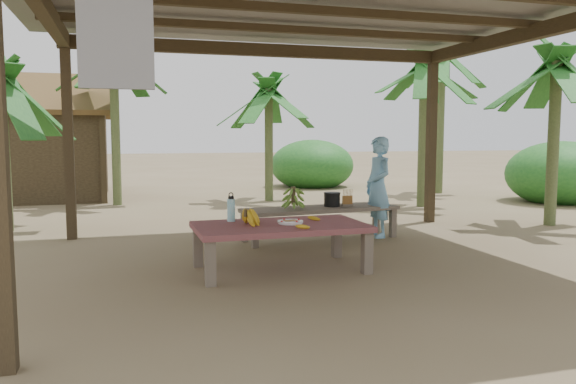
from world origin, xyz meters
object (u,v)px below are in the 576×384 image
object	(u,v)px
ripe_banana_bunch	(246,217)
work_table	(280,230)
cooking_pot	(332,200)
woman	(378,187)
water_flask	(231,209)
bench	(320,211)
plate	(290,222)

from	to	relation	value
ripe_banana_bunch	work_table	bearing A→B (deg)	-5.16
cooking_pot	woman	xyz separation A→B (m)	(0.67, -0.08, 0.17)
water_flask	woman	world-z (taller)	woman
bench	plate	bearing A→B (deg)	-125.28
water_flask	cooking_pot	bearing A→B (deg)	37.41
plate	woman	size ratio (longest dim) A/B	0.19
bench	water_flask	size ratio (longest dim) A/B	7.03
bench	ripe_banana_bunch	world-z (taller)	ripe_banana_bunch
bench	plate	world-z (taller)	plate
ripe_banana_bunch	water_flask	world-z (taller)	water_flask
bench	ripe_banana_bunch	bearing A→B (deg)	-137.54
work_table	plate	size ratio (longest dim) A/B	6.58
work_table	plate	xyz separation A→B (m)	(0.11, -0.01, 0.08)
plate	water_flask	xyz separation A→B (m)	(-0.57, 0.35, 0.12)
water_flask	plate	bearing A→B (deg)	-31.26
ripe_banana_bunch	water_flask	xyz separation A→B (m)	(-0.10, 0.30, 0.04)
bench	cooking_pot	size ratio (longest dim) A/B	10.11
ripe_banana_bunch	cooking_pot	xyz separation A→B (m)	(1.57, 1.57, -0.05)
bench	plate	xyz separation A→B (m)	(-0.90, -1.59, 0.12)
water_flask	cooking_pot	distance (m)	2.10
water_flask	woman	bearing A→B (deg)	27.20
plate	cooking_pot	world-z (taller)	cooking_pot
bench	water_flask	xyz separation A→B (m)	(-1.48, -1.24, 0.24)
work_table	ripe_banana_bunch	world-z (taller)	ripe_banana_bunch
bench	ripe_banana_bunch	distance (m)	2.07
work_table	water_flask	size ratio (longest dim) A/B	5.68
cooking_pot	water_flask	bearing A→B (deg)	-142.59
work_table	bench	world-z (taller)	work_table
cooking_pot	woman	size ratio (longest dim) A/B	0.16
water_flask	cooking_pot	size ratio (longest dim) A/B	1.44
woman	water_flask	bearing A→B (deg)	-65.49
ripe_banana_bunch	water_flask	distance (m)	0.32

